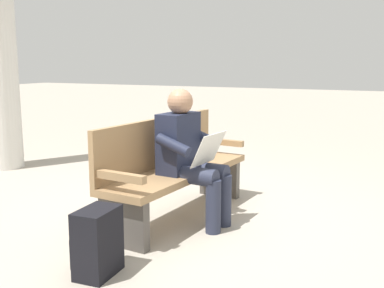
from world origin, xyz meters
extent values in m
plane|color=#A89E8E|center=(0.00, 0.00, 0.00)|extent=(40.00, 40.00, 0.00)
cube|color=#9E7A51|center=(0.00, 0.00, 0.42)|extent=(1.84, 0.64, 0.06)
cube|color=#9E7A51|center=(-0.02, -0.21, 0.68)|extent=(1.80, 0.21, 0.45)
cube|color=#9E7A51|center=(-0.85, 0.08, 0.57)|extent=(0.10, 0.48, 0.06)
cube|color=#9E7A51|center=(0.85, -0.08, 0.57)|extent=(0.10, 0.48, 0.06)
cube|color=#4C4742|center=(-0.80, 0.07, 0.20)|extent=(0.12, 0.44, 0.39)
cube|color=#4C4742|center=(0.80, -0.07, 0.20)|extent=(0.12, 0.44, 0.39)
cube|color=#1E2338|center=(0.09, 0.04, 0.71)|extent=(0.42, 0.26, 0.52)
sphere|color=#A87A5B|center=(0.09, 0.06, 1.07)|extent=(0.22, 0.22, 0.22)
cylinder|color=#282D42|center=(0.01, 0.26, 0.47)|extent=(0.19, 0.43, 0.15)
cylinder|color=#282D42|center=(0.21, 0.24, 0.47)|extent=(0.19, 0.43, 0.15)
cylinder|color=#282D42|center=(0.03, 0.45, 0.23)|extent=(0.13, 0.13, 0.45)
cylinder|color=#282D42|center=(0.23, 0.43, 0.23)|extent=(0.13, 0.13, 0.45)
cylinder|color=#1E2338|center=(-0.14, 0.16, 0.74)|extent=(0.12, 0.32, 0.18)
cylinder|color=#1E2338|center=(0.34, 0.12, 0.74)|extent=(0.12, 0.32, 0.18)
cube|color=silver|center=(0.12, 0.34, 0.68)|extent=(0.41, 0.17, 0.27)
cube|color=black|center=(1.27, 0.04, 0.23)|extent=(0.34, 0.23, 0.46)
cube|color=black|center=(1.27, -0.09, 0.16)|extent=(0.23, 0.05, 0.21)
camera|label=1|loc=(3.62, 1.84, 1.41)|focal=43.36mm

